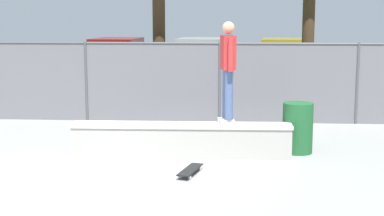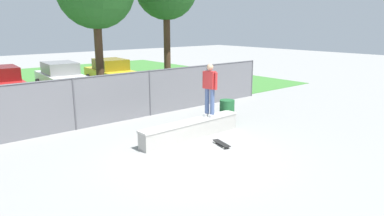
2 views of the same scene
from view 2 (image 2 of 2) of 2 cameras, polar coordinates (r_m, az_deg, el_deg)
name	(u,v)px [view 2 (image 2 of 2)]	position (r m, az deg, el deg)	size (l,w,h in m)	color
ground_plane	(192,155)	(10.31, 0.01, -7.65)	(80.00, 80.00, 0.00)	gray
grass_strip	(35,87)	(23.43, -24.17, 3.17)	(27.98, 20.00, 0.02)	#3D7A33
concrete_ledge	(191,129)	(11.70, -0.11, -3.49)	(3.98, 0.58, 0.61)	#A8A59E
skateboarder	(210,88)	(11.93, 2.91, 3.30)	(0.34, 0.59, 1.82)	beige
skateboard	(221,143)	(11.10, 4.82, -5.75)	(0.39, 0.82, 0.09)	black
chainlink_fence	(115,96)	(13.76, -12.45, 1.88)	(16.05, 0.07, 1.90)	#4C4C51
car_red	(1,83)	(20.23, -28.69, 3.63)	(2.24, 4.32, 1.66)	#B21E1E
car_white	(60,77)	(21.21, -20.65, 4.80)	(2.24, 4.32, 1.66)	silver
car_yellow	(110,72)	(22.28, -13.15, 5.69)	(2.24, 4.32, 1.66)	gold
trash_bin	(227,112)	(13.36, 5.70, -0.67)	(0.56, 0.56, 0.94)	#1E592D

